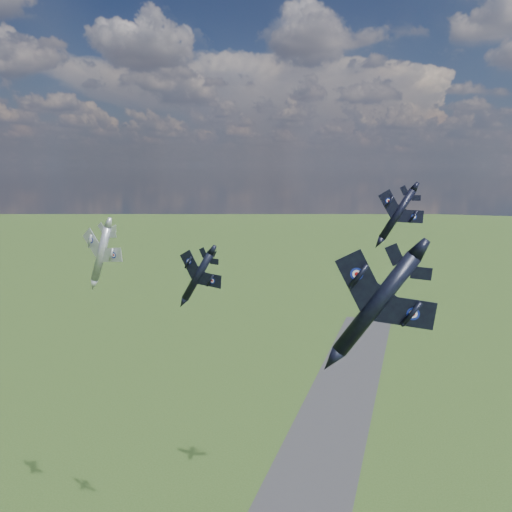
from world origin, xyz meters
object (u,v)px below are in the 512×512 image
(jet_lead_navy, at_px, (198,276))
(jet_left_silver, at_px, (101,254))
(jet_high_navy, at_px, (397,214))
(jet_right_navy, at_px, (376,305))

(jet_lead_navy, height_order, jet_left_silver, jet_left_silver)
(jet_high_navy, relative_size, jet_left_silver, 0.95)
(jet_right_navy, bearing_deg, jet_lead_navy, 131.92)
(jet_high_navy, bearing_deg, jet_lead_navy, -163.84)
(jet_high_navy, bearing_deg, jet_right_navy, -108.12)
(jet_right_navy, bearing_deg, jet_high_navy, 82.48)
(jet_high_navy, height_order, jet_left_silver, jet_high_navy)
(jet_high_navy, xyz_separation_m, jet_left_silver, (-50.29, -20.12, -6.79))
(jet_lead_navy, xyz_separation_m, jet_high_navy, (30.68, 21.33, 9.31))
(jet_lead_navy, relative_size, jet_high_navy, 0.94)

